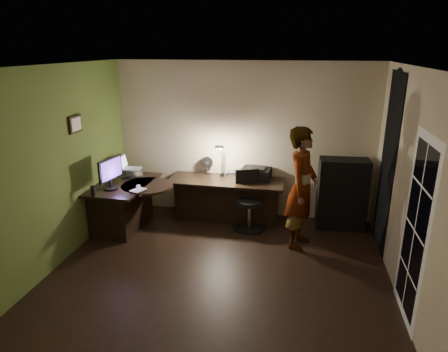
% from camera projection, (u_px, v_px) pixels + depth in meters
% --- Properties ---
extents(floor, '(4.50, 4.00, 0.01)m').
position_uv_depth(floor, '(220.00, 269.00, 5.49)').
color(floor, black).
rests_on(floor, ground).
extents(ceiling, '(4.50, 4.00, 0.01)m').
position_uv_depth(ceiling, '(219.00, 65.00, 4.65)').
color(ceiling, silver).
rests_on(ceiling, floor).
extents(wall_back, '(4.50, 0.01, 2.70)m').
position_uv_depth(wall_back, '(243.00, 141.00, 6.94)').
color(wall_back, tan).
rests_on(wall_back, floor).
extents(wall_front, '(4.50, 0.01, 2.70)m').
position_uv_depth(wall_front, '(170.00, 252.00, 3.20)').
color(wall_front, tan).
rests_on(wall_front, floor).
extents(wall_left, '(0.01, 4.00, 2.70)m').
position_uv_depth(wall_left, '(59.00, 166.00, 5.48)').
color(wall_left, tan).
rests_on(wall_left, floor).
extents(wall_right, '(0.01, 4.00, 2.70)m').
position_uv_depth(wall_right, '(409.00, 187.00, 4.66)').
color(wall_right, tan).
rests_on(wall_right, floor).
extents(green_wall_overlay, '(0.00, 4.00, 2.70)m').
position_uv_depth(green_wall_overlay, '(60.00, 166.00, 5.47)').
color(green_wall_overlay, '#50672A').
rests_on(green_wall_overlay, floor).
extents(arched_doorway, '(0.01, 0.90, 2.60)m').
position_uv_depth(arched_doorway, '(388.00, 164.00, 5.75)').
color(arched_doorway, black).
rests_on(arched_doorway, floor).
extents(french_door, '(0.02, 0.92, 2.10)m').
position_uv_depth(french_door, '(415.00, 231.00, 4.24)').
color(french_door, white).
rests_on(french_door, floor).
extents(framed_picture, '(0.04, 0.30, 0.25)m').
position_uv_depth(framed_picture, '(75.00, 124.00, 5.74)').
color(framed_picture, black).
rests_on(framed_picture, wall_left).
extents(desk_left, '(0.86, 1.37, 0.78)m').
position_uv_depth(desk_left, '(125.00, 205.00, 6.65)').
color(desk_left, black).
rests_on(desk_left, floor).
extents(desk_right, '(1.97, 0.70, 0.74)m').
position_uv_depth(desk_right, '(226.00, 200.00, 6.94)').
color(desk_right, black).
rests_on(desk_right, floor).
extents(cabinet, '(0.81, 0.43, 1.18)m').
position_uv_depth(cabinet, '(342.00, 194.00, 6.59)').
color(cabinet, black).
rests_on(cabinet, floor).
extents(laptop_stand, '(0.32, 0.29, 0.11)m').
position_uv_depth(laptop_stand, '(132.00, 172.00, 6.86)').
color(laptop_stand, silver).
rests_on(laptop_stand, desk_left).
extents(laptop, '(0.35, 0.33, 0.22)m').
position_uv_depth(laptop, '(131.00, 163.00, 6.81)').
color(laptop, silver).
rests_on(laptop, laptop_stand).
extents(monitor, '(0.21, 0.55, 0.36)m').
position_uv_depth(monitor, '(110.00, 178.00, 6.19)').
color(monitor, black).
rests_on(monitor, desk_left).
extents(mouse, '(0.09, 0.11, 0.04)m').
position_uv_depth(mouse, '(138.00, 186.00, 6.30)').
color(mouse, silver).
rests_on(mouse, desk_left).
extents(phone, '(0.10, 0.14, 0.01)m').
position_uv_depth(phone, '(125.00, 177.00, 6.76)').
color(phone, black).
rests_on(phone, desk_left).
extents(pen, '(0.05, 0.13, 0.01)m').
position_uv_depth(pen, '(141.00, 195.00, 5.94)').
color(pen, black).
rests_on(pen, desk_left).
extents(speaker, '(0.08, 0.08, 0.16)m').
position_uv_depth(speaker, '(93.00, 191.00, 5.91)').
color(speaker, black).
rests_on(speaker, desk_left).
extents(notepad, '(0.23, 0.27, 0.01)m').
position_uv_depth(notepad, '(138.00, 190.00, 6.17)').
color(notepad, silver).
rests_on(notepad, desk_left).
extents(desk_fan, '(0.23, 0.16, 0.32)m').
position_uv_depth(desk_fan, '(207.00, 165.00, 7.12)').
color(desk_fan, black).
rests_on(desk_fan, desk_right).
extents(headphones, '(0.21, 0.10, 0.09)m').
position_uv_depth(headphones, '(232.00, 172.00, 7.09)').
color(headphones, navy).
rests_on(headphones, desk_right).
extents(printer, '(0.52, 0.43, 0.21)m').
position_uv_depth(printer, '(256.00, 173.00, 6.86)').
color(printer, black).
rests_on(printer, desk_right).
extents(desk_lamp, '(0.24, 0.33, 0.64)m').
position_uv_depth(desk_lamp, '(222.00, 159.00, 6.93)').
color(desk_lamp, black).
rests_on(desk_lamp, desk_right).
extents(office_chair, '(0.70, 0.70, 0.97)m').
position_uv_depth(office_chair, '(250.00, 201.00, 6.56)').
color(office_chair, black).
rests_on(office_chair, floor).
extents(person, '(0.59, 0.74, 1.84)m').
position_uv_depth(person, '(302.00, 188.00, 5.89)').
color(person, '#D8A88C').
rests_on(person, floor).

